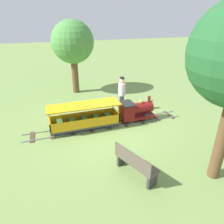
{
  "coord_description": "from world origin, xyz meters",
  "views": [
    {
      "loc": [
        6.91,
        -2.18,
        3.99
      ],
      "look_at": [
        0.0,
        0.17,
        0.55
      ],
      "focal_mm": 33.02,
      "sensor_mm": 36.0,
      "label": 1
    }
  ],
  "objects_px": {
    "oak_tree_near": "(73,43)",
    "conductor_person": "(122,92)",
    "park_bench": "(135,163)",
    "locomotive": "(135,110)",
    "passenger_car": "(85,119)"
  },
  "relations": [
    {
      "from": "locomotive",
      "to": "oak_tree_near",
      "type": "xyz_separation_m",
      "value": [
        -4.34,
        -1.69,
        2.22
      ]
    },
    {
      "from": "passenger_car",
      "to": "oak_tree_near",
      "type": "bearing_deg",
      "value": 174.57
    },
    {
      "from": "locomotive",
      "to": "conductor_person",
      "type": "relative_size",
      "value": 0.89
    },
    {
      "from": "locomotive",
      "to": "oak_tree_near",
      "type": "height_order",
      "value": "oak_tree_near"
    },
    {
      "from": "locomotive",
      "to": "park_bench",
      "type": "xyz_separation_m",
      "value": [
        2.96,
        -1.36,
        -0.07
      ]
    },
    {
      "from": "locomotive",
      "to": "conductor_person",
      "type": "distance_m",
      "value": 1.12
    },
    {
      "from": "conductor_person",
      "to": "oak_tree_near",
      "type": "relative_size",
      "value": 0.42
    },
    {
      "from": "park_bench",
      "to": "locomotive",
      "type": "bearing_deg",
      "value": 155.27
    },
    {
      "from": "oak_tree_near",
      "to": "conductor_person",
      "type": "bearing_deg",
      "value": 23.87
    },
    {
      "from": "oak_tree_near",
      "to": "passenger_car",
      "type": "bearing_deg",
      "value": -5.43
    },
    {
      "from": "passenger_car",
      "to": "conductor_person",
      "type": "relative_size",
      "value": 1.67
    },
    {
      "from": "passenger_car",
      "to": "park_bench",
      "type": "relative_size",
      "value": 1.99
    },
    {
      "from": "conductor_person",
      "to": "oak_tree_near",
      "type": "bearing_deg",
      "value": -156.13
    },
    {
      "from": "locomotive",
      "to": "passenger_car",
      "type": "relative_size",
      "value": 0.54
    },
    {
      "from": "park_bench",
      "to": "oak_tree_near",
      "type": "distance_m",
      "value": 7.65
    }
  ]
}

